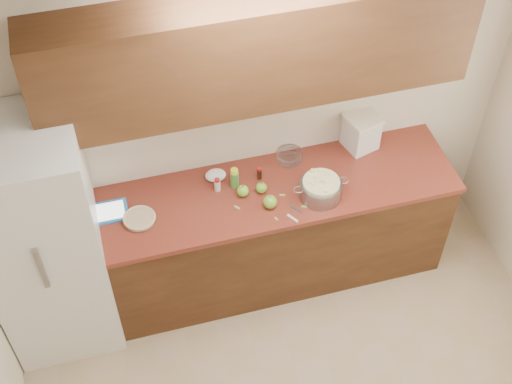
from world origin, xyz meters
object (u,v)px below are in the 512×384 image
object	(u,v)px
pie	(140,219)
tablet	(109,212)
colander	(321,189)
flour_canister	(361,131)

from	to	relation	value
pie	tablet	distance (m)	0.22
colander	tablet	world-z (taller)	colander
colander	flour_canister	size ratio (longest dim) A/B	1.40
pie	colander	size ratio (longest dim) A/B	0.58
flour_canister	tablet	size ratio (longest dim) A/B	1.07
pie	flour_canister	world-z (taller)	flour_canister
colander	flour_canister	bearing A→B (deg)	42.12
flour_canister	pie	bearing A→B (deg)	-170.19
pie	colander	world-z (taller)	colander
pie	flour_canister	bearing A→B (deg)	9.81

